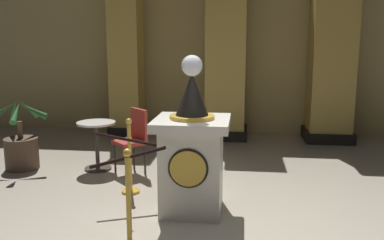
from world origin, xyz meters
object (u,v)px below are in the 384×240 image
Objects in this scene: potted_palm_left at (21,147)px; pedestal_clock at (192,154)px; cafe_chair_red at (134,135)px; cafe_table at (97,139)px; stanchion_near at (130,167)px; stanchion_far at (129,215)px.

pedestal_clock is at bearing -25.22° from potted_palm_left.
pedestal_clock is at bearing -52.07° from cafe_chair_red.
cafe_chair_red is at bearing -0.13° from potted_palm_left.
cafe_chair_red is at bearing -9.10° from cafe_table.
stanchion_near is 1.53m from stanchion_far.
stanchion_far is 1.32× the size of cafe_table.
potted_palm_left is 1.15× the size of cafe_chair_red.
cafe_table is (-1.63, 1.41, -0.21)m from pedestal_clock.
cafe_table is at bearing 129.85° from stanchion_near.
pedestal_clock is 1.06m from stanchion_near.
pedestal_clock is 2.42× the size of cafe_table.
potted_palm_left is at bearing 135.34° from stanchion_far.
pedestal_clock reaches higher than cafe_table.
stanchion_far is (-0.48, -0.98, -0.35)m from pedestal_clock.
pedestal_clock is 1.14m from stanchion_far.
pedestal_clock reaches higher than stanchion_far.
cafe_table is 0.77× the size of cafe_chair_red.
cafe_table is (-0.76, 0.91, 0.13)m from stanchion_near.
potted_palm_left is 1.49× the size of cafe_table.
potted_palm_left is (-2.80, 1.32, -0.34)m from pedestal_clock.
stanchion_near is at bearing -50.15° from cafe_table.
pedestal_clock is 2.17m from cafe_table.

